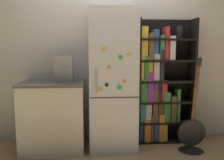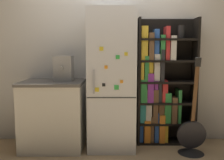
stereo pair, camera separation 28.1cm
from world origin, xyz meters
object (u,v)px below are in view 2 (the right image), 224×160
at_px(refrigerator, 112,80).
at_px(espresso_machine, 65,68).
at_px(bookshelf, 161,87).
at_px(guitar, 192,140).

xyz_separation_m(refrigerator, espresso_machine, (-0.65, 0.01, 0.16)).
xyz_separation_m(refrigerator, bookshelf, (0.69, 0.18, -0.12)).
distance_m(espresso_machine, guitar, 1.94).
bearing_deg(espresso_machine, guitar, -8.05).
bearing_deg(bookshelf, refrigerator, -165.54).
xyz_separation_m(espresso_machine, guitar, (1.69, -0.24, -0.92)).
bearing_deg(bookshelf, espresso_machine, -172.79).
bearing_deg(bookshelf, guitar, -49.66).
height_order(espresso_machine, guitar, espresso_machine).
xyz_separation_m(bookshelf, guitar, (0.35, -0.41, -0.64)).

